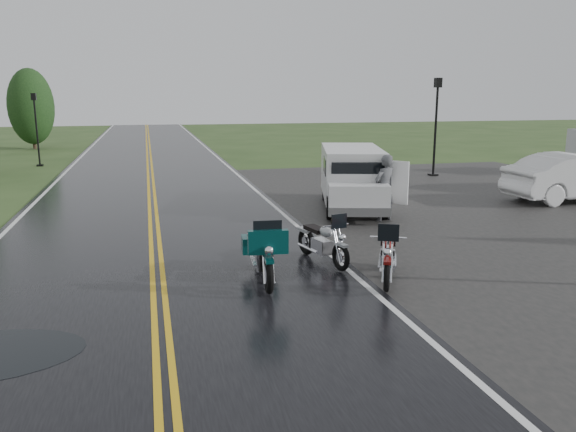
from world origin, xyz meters
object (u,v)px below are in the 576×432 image
object	(u,v)px
van_white	(331,187)
person_at_van	(384,189)
motorcycle_red	(387,262)
lamp_post_far_right	(436,127)
motorcycle_silver	(341,246)
sedan_white	(576,178)
lamp_post_far_left	(37,130)
motorcycle_teal	(269,261)

from	to	relation	value
van_white	person_at_van	xyz separation A→B (m)	(1.42, -0.53, -0.03)
motorcycle_red	lamp_post_far_right	xyz separation A→B (m)	(8.21, 13.53, 1.55)
motorcycle_silver	person_at_van	distance (m)	5.10
lamp_post_far_right	sedan_white	bearing A→B (deg)	-75.61
person_at_van	sedan_white	distance (m)	7.64
motorcycle_red	lamp_post_far_left	size ratio (longest dim) A/B	0.56
van_white	sedan_white	distance (m)	8.99
van_white	person_at_van	world-z (taller)	van_white
lamp_post_far_left	motorcycle_red	bearing A→B (deg)	-66.46
motorcycle_teal	person_at_van	distance (m)	6.87
van_white	person_at_van	bearing A→B (deg)	-5.27
person_at_van	lamp_post_far_left	distance (m)	19.92
van_white	lamp_post_far_left	size ratio (longest dim) A/B	1.35
motorcycle_silver	lamp_post_far_right	distance (m)	15.00
person_at_van	sedan_white	bearing A→B (deg)	168.65
motorcycle_red	lamp_post_far_right	world-z (taller)	lamp_post_far_right
motorcycle_silver	sedan_white	distance (m)	11.71
lamp_post_far_right	motorcycle_red	bearing A→B (deg)	-121.25
sedan_white	lamp_post_far_left	world-z (taller)	lamp_post_far_left
person_at_van	sedan_white	xyz separation A→B (m)	(7.53, 1.28, -0.14)
motorcycle_teal	lamp_post_far_right	world-z (taller)	lamp_post_far_right
motorcycle_teal	lamp_post_far_right	size ratio (longest dim) A/B	0.52
motorcycle_red	person_at_van	bearing A→B (deg)	91.51
motorcycle_red	person_at_van	size ratio (longest dim) A/B	1.09
motorcycle_red	motorcycle_silver	distance (m)	1.41
van_white	sedan_white	world-z (taller)	van_white
person_at_van	lamp_post_far_right	bearing A→B (deg)	-147.31
motorcycle_teal	person_at_van	bearing A→B (deg)	54.31
motorcycle_teal	van_white	size ratio (longest dim) A/B	0.45
lamp_post_far_left	lamp_post_far_right	xyz separation A→B (m)	(17.63, -8.10, 0.32)
motorcycle_teal	sedan_white	xyz separation A→B (m)	(12.01, 6.48, 0.13)
motorcycle_teal	person_at_van	size ratio (longest dim) A/B	1.19
motorcycle_red	sedan_white	distance (m)	12.07
person_at_van	lamp_post_far_right	size ratio (longest dim) A/B	0.44
sedan_white	lamp_post_far_left	bearing A→B (deg)	51.84
motorcycle_red	sedan_white	bearing A→B (deg)	59.31
van_white	lamp_post_far_right	size ratio (longest dim) A/B	1.15
van_white	person_at_van	distance (m)	1.52
motorcycle_red	motorcycle_silver	size ratio (longest dim) A/B	1.06
motorcycle_teal	motorcycle_silver	world-z (taller)	motorcycle_teal
motorcycle_red	sedan_white	world-z (taller)	sedan_white
lamp_post_far_left	lamp_post_far_right	world-z (taller)	lamp_post_far_right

